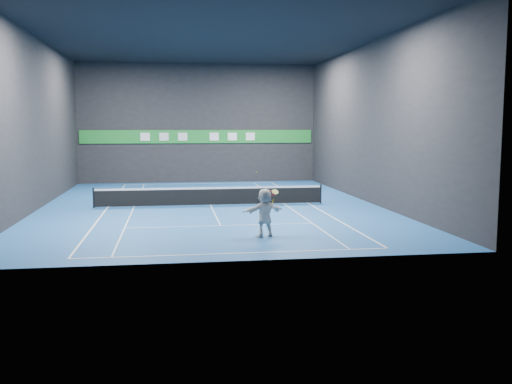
{
  "coord_description": "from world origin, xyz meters",
  "views": [
    {
      "loc": [
        -2.1,
        -30.92,
        4.36
      ],
      "look_at": [
        1.51,
        -6.78,
        1.5
      ],
      "focal_mm": 40.0,
      "sensor_mm": 36.0,
      "label": 1
    }
  ],
  "objects": [
    {
      "name": "wall_back",
      "position": [
        0.0,
        13.0,
        4.5
      ],
      "size": [
        18.0,
        0.1,
        9.0
      ],
      "primitive_type": "cube",
      "color": "black",
      "rests_on": "ground"
    },
    {
      "name": "ground",
      "position": [
        0.0,
        0.0,
        0.0
      ],
      "size": [
        26.0,
        26.0,
        0.0
      ],
      "primitive_type": "plane",
      "color": "#1B5298",
      "rests_on": "ground"
    },
    {
      "name": "sideline_doubles_right",
      "position": [
        5.49,
        0.0,
        0.0
      ],
      "size": [
        0.08,
        23.78,
        0.01
      ],
      "primitive_type": "cube",
      "color": "white",
      "rests_on": "ground"
    },
    {
      "name": "sideline_singles_right",
      "position": [
        4.11,
        0.0,
        0.0
      ],
      "size": [
        0.06,
        23.78,
        0.01
      ],
      "primitive_type": "cube",
      "color": "white",
      "rests_on": "ground"
    },
    {
      "name": "wall_right",
      "position": [
        9.0,
        0.0,
        4.5
      ],
      "size": [
        0.1,
        26.0,
        9.0
      ],
      "primitive_type": "cube",
      "color": "black",
      "rests_on": "ground"
    },
    {
      "name": "wall_front",
      "position": [
        0.0,
        -13.0,
        4.5
      ],
      "size": [
        18.0,
        0.1,
        9.0
      ],
      "primitive_type": "cube",
      "color": "black",
      "rests_on": "ground"
    },
    {
      "name": "service_line_far",
      "position": [
        0.0,
        6.4,
        0.0
      ],
      "size": [
        8.23,
        0.06,
        0.01
      ],
      "primitive_type": "cube",
      "color": "white",
      "rests_on": "ground"
    },
    {
      "name": "wall_left",
      "position": [
        -9.0,
        0.0,
        4.5
      ],
      "size": [
        0.1,
        26.0,
        9.0
      ],
      "primitive_type": "cube",
      "color": "black",
      "rests_on": "ground"
    },
    {
      "name": "tennis_ball",
      "position": [
        1.19,
        -9.08,
        2.56
      ],
      "size": [
        0.06,
        0.06,
        0.06
      ],
      "primitive_type": "sphere",
      "color": "yellow",
      "rests_on": "player"
    },
    {
      "name": "sideline_doubles_left",
      "position": [
        -5.49,
        0.0,
        0.0
      ],
      "size": [
        0.08,
        23.78,
        0.01
      ],
      "primitive_type": "cube",
      "color": "white",
      "rests_on": "ground"
    },
    {
      "name": "center_service_line",
      "position": [
        0.0,
        0.0,
        0.0
      ],
      "size": [
        0.06,
        12.8,
        0.01
      ],
      "primitive_type": "cube",
      "color": "white",
      "rests_on": "ground"
    },
    {
      "name": "player",
      "position": [
        1.51,
        -9.07,
        0.95
      ],
      "size": [
        1.85,
        1.14,
        1.9
      ],
      "primitive_type": "imported",
      "rotation": [
        0.0,
        0.0,
        3.49
      ],
      "color": "silver",
      "rests_on": "ground"
    },
    {
      "name": "sideline_singles_left",
      "position": [
        -4.11,
        0.0,
        0.0
      ],
      "size": [
        0.06,
        23.78,
        0.01
      ],
      "primitive_type": "cube",
      "color": "white",
      "rests_on": "ground"
    },
    {
      "name": "service_line_near",
      "position": [
        0.0,
        -6.4,
        0.0
      ],
      "size": [
        8.23,
        0.06,
        0.01
      ],
      "primitive_type": "cube",
      "color": "white",
      "rests_on": "ground"
    },
    {
      "name": "baseline_far",
      "position": [
        0.0,
        11.89,
        0.0
      ],
      "size": [
        10.98,
        0.08,
        0.01
      ],
      "primitive_type": "cube",
      "color": "white",
      "rests_on": "ground"
    },
    {
      "name": "baseline_near",
      "position": [
        0.0,
        -11.89,
        0.0
      ],
      "size": [
        10.98,
        0.08,
        0.01
      ],
      "primitive_type": "cube",
      "color": "white",
      "rests_on": "ground"
    },
    {
      "name": "tennis_net",
      "position": [
        0.0,
        0.0,
        0.54
      ],
      "size": [
        12.5,
        0.1,
        1.07
      ],
      "color": "black",
      "rests_on": "ground"
    },
    {
      "name": "sponsor_banner",
      "position": [
        0.0,
        12.93,
        3.5
      ],
      "size": [
        17.64,
        0.11,
        1.0
      ],
      "color": "#1D852D",
      "rests_on": "wall_back"
    },
    {
      "name": "ceiling",
      "position": [
        0.0,
        0.0,
        9.0
      ],
      "size": [
        26.0,
        26.0,
        0.0
      ],
      "primitive_type": "plane",
      "color": "black",
      "rests_on": "ground"
    },
    {
      "name": "tennis_racket",
      "position": [
        1.83,
        -9.02,
        1.67
      ],
      "size": [
        0.52,
        0.33,
        0.6
      ],
      "color": "#B0121C",
      "rests_on": "player"
    }
  ]
}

